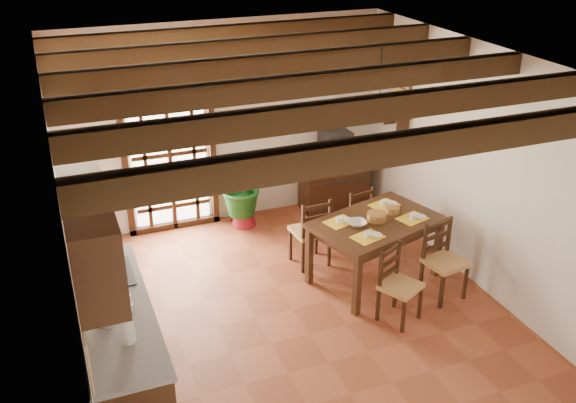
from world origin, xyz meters
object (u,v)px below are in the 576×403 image
dining_table (376,228)px  pendant_lamp (379,112)px  chair_far_right (353,227)px  crt_tv (336,143)px  potted_plant (243,188)px  kitchen_counter (119,347)px  chair_near_right (443,274)px  chair_near_left (399,298)px  sideboard (334,181)px  chair_far_left (310,243)px

dining_table → pendant_lamp: bearing=73.4°
chair_far_right → crt_tv: crt_tv is taller
potted_plant → pendant_lamp: 2.57m
kitchen_counter → chair_near_right: bearing=3.6°
kitchen_counter → chair_far_right: kitchen_counter is taller
chair_near_right → chair_far_right: chair_near_right is taller
chair_far_right → crt_tv: 1.40m
chair_near_right → chair_far_right: bearing=97.8°
chair_near_right → chair_near_left: bearing=-172.3°
crt_tv → potted_plant: (-1.42, -0.06, -0.45)m
dining_table → chair_near_left: bearing=-116.2°
chair_far_right → dining_table: bearing=69.8°
sideboard → crt_tv: size_ratio=2.32×
chair_near_right → dining_table: bearing=123.8°
chair_near_right → potted_plant: 3.00m
crt_tv → sideboard: bearing=87.4°
dining_table → chair_far_right: (0.13, 0.82, -0.42)m
chair_far_left → pendant_lamp: 1.94m
dining_table → potted_plant: 2.17m
kitchen_counter → potted_plant: 3.45m
chair_near_left → chair_far_left: 1.50m
kitchen_counter → sideboard: size_ratio=2.32×
kitchen_counter → crt_tv: (3.50, 2.82, 0.54)m
chair_near_left → potted_plant: potted_plant is taller
chair_near_right → sideboard: size_ratio=0.94×
kitchen_counter → crt_tv: bearing=38.9°
dining_table → crt_tv: crt_tv is taller
kitchen_counter → dining_table: 3.22m
crt_tv → potted_plant: bearing=180.0°
dining_table → chair_far_left: (-0.57, 0.61, -0.40)m
chair_near_left → kitchen_counter: bearing=153.2°
kitchen_counter → potted_plant: (2.07, 2.75, 0.10)m
sideboard → crt_tv: 0.60m
chair_far_left → sideboard: (0.97, 1.37, 0.12)m
pendant_lamp → chair_near_left: bearing=-98.5°
dining_table → chair_near_right: (0.57, -0.61, -0.41)m
chair_near_left → chair_far_left: chair_far_left is taller
chair_far_right → sideboard: 1.20m
kitchen_counter → chair_far_right: 3.64m
chair_near_left → crt_tv: size_ratio=2.05×
chair_near_right → potted_plant: bearing=113.2°
chair_near_left → chair_near_right: (0.70, 0.21, 0.02)m
kitchen_counter → pendant_lamp: pendant_lamp is taller
crt_tv → pendant_lamp: pendant_lamp is taller
kitchen_counter → chair_near_right: (3.66, 0.23, -0.19)m
dining_table → chair_far_right: 0.93m
crt_tv → chair_far_right: bearing=-105.5°
potted_plant → kitchen_counter: bearing=-127.0°
sideboard → potted_plant: bearing=-175.8°
potted_plant → sideboard: bearing=2.8°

